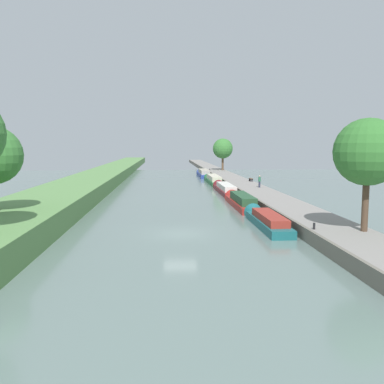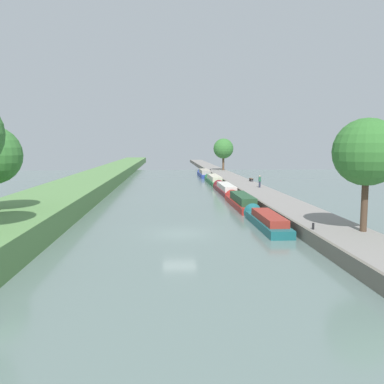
{
  "view_description": "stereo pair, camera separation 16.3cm",
  "coord_description": "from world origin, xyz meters",
  "px_view_note": "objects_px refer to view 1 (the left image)",
  "views": [
    {
      "loc": [
        -1.14,
        -29.99,
        6.65
      ],
      "look_at": [
        2.16,
        18.72,
        1.0
      ],
      "focal_mm": 37.9,
      "sensor_mm": 36.0,
      "label": 1
    },
    {
      "loc": [
        -0.98,
        -30.0,
        6.65
      ],
      "look_at": [
        2.16,
        18.72,
        1.0
      ],
      "focal_mm": 37.9,
      "sensor_mm": 36.0,
      "label": 2
    }
  ],
  "objects_px": {
    "narrowboat_maroon": "(225,189)",
    "narrowboat_red": "(241,201)",
    "mooring_bollard_far": "(210,170)",
    "mooring_bollard_near": "(314,226)",
    "park_bench": "(251,179)",
    "narrowboat_teal": "(266,220)",
    "person_walking": "(260,181)",
    "narrowboat_green": "(213,180)",
    "narrowboat_blue": "(203,174)"
  },
  "relations": [
    {
      "from": "narrowboat_maroon",
      "to": "narrowboat_blue",
      "type": "height_order",
      "value": "narrowboat_blue"
    },
    {
      "from": "narrowboat_maroon",
      "to": "narrowboat_blue",
      "type": "bearing_deg",
      "value": 90.53
    },
    {
      "from": "narrowboat_teal",
      "to": "mooring_bollard_near",
      "type": "height_order",
      "value": "mooring_bollard_near"
    },
    {
      "from": "narrowboat_teal",
      "to": "narrowboat_blue",
      "type": "bearing_deg",
      "value": 90.12
    },
    {
      "from": "mooring_bollard_far",
      "to": "park_bench",
      "type": "xyz_separation_m",
      "value": [
        3.55,
        -27.33,
        0.12
      ]
    },
    {
      "from": "person_walking",
      "to": "mooring_bollard_far",
      "type": "bearing_deg",
      "value": 94.24
    },
    {
      "from": "mooring_bollard_near",
      "to": "mooring_bollard_far",
      "type": "xyz_separation_m",
      "value": [
        0.0,
        64.36,
        0.0
      ]
    },
    {
      "from": "narrowboat_teal",
      "to": "narrowboat_green",
      "type": "bearing_deg",
      "value": 89.78
    },
    {
      "from": "narrowboat_red",
      "to": "mooring_bollard_far",
      "type": "distance_m",
      "value": 47.72
    },
    {
      "from": "narrowboat_teal",
      "to": "mooring_bollard_far",
      "type": "distance_m",
      "value": 58.49
    },
    {
      "from": "narrowboat_green",
      "to": "narrowboat_maroon",
      "type": "bearing_deg",
      "value": -89.98
    },
    {
      "from": "narrowboat_maroon",
      "to": "mooring_bollard_near",
      "type": "bearing_deg",
      "value": -86.76
    },
    {
      "from": "narrowboat_red",
      "to": "narrowboat_blue",
      "type": "xyz_separation_m",
      "value": [
        -0.03,
        42.37,
        0.05
      ]
    },
    {
      "from": "narrowboat_green",
      "to": "narrowboat_blue",
      "type": "bearing_deg",
      "value": 90.99
    },
    {
      "from": "narrowboat_teal",
      "to": "mooring_bollard_near",
      "type": "relative_size",
      "value": 22.65
    },
    {
      "from": "narrowboat_teal",
      "to": "narrowboat_blue",
      "type": "distance_m",
      "value": 53.14
    },
    {
      "from": "narrowboat_teal",
      "to": "mooring_bollard_near",
      "type": "xyz_separation_m",
      "value": [
        1.86,
        -5.9,
        0.65
      ]
    },
    {
      "from": "narrowboat_teal",
      "to": "narrowboat_red",
      "type": "xyz_separation_m",
      "value": [
        -0.08,
        10.78,
        0.09
      ]
    },
    {
      "from": "narrowboat_green",
      "to": "mooring_bollard_near",
      "type": "xyz_separation_m",
      "value": [
        1.71,
        -43.96,
        0.54
      ]
    },
    {
      "from": "narrowboat_maroon",
      "to": "narrowboat_blue",
      "type": "relative_size",
      "value": 1.07
    },
    {
      "from": "mooring_bollard_near",
      "to": "mooring_bollard_far",
      "type": "bearing_deg",
      "value": 90.0
    },
    {
      "from": "narrowboat_blue",
      "to": "park_bench",
      "type": "bearing_deg",
      "value": -75.91
    },
    {
      "from": "narrowboat_maroon",
      "to": "park_bench",
      "type": "xyz_separation_m",
      "value": [
        5.26,
        6.94,
        0.75
      ]
    },
    {
      "from": "narrowboat_maroon",
      "to": "person_walking",
      "type": "bearing_deg",
      "value": -29.07
    },
    {
      "from": "narrowboat_blue",
      "to": "mooring_bollard_near",
      "type": "xyz_separation_m",
      "value": [
        1.97,
        -59.04,
        0.5
      ]
    },
    {
      "from": "narrowboat_teal",
      "to": "narrowboat_red",
      "type": "relative_size",
      "value": 0.88
    },
    {
      "from": "person_walking",
      "to": "mooring_bollard_near",
      "type": "bearing_deg",
      "value": -95.62
    },
    {
      "from": "narrowboat_blue",
      "to": "person_walking",
      "type": "xyz_separation_m",
      "value": [
        4.69,
        -31.41,
        1.15
      ]
    },
    {
      "from": "mooring_bollard_far",
      "to": "narrowboat_teal",
      "type": "bearing_deg",
      "value": -91.82
    },
    {
      "from": "narrowboat_maroon",
      "to": "mooring_bollard_far",
      "type": "relative_size",
      "value": 29.93
    },
    {
      "from": "mooring_bollard_near",
      "to": "narrowboat_blue",
      "type": "bearing_deg",
      "value": 91.91
    },
    {
      "from": "narrowboat_maroon",
      "to": "narrowboat_red",
      "type": "bearing_deg",
      "value": -90.99
    },
    {
      "from": "mooring_bollard_far",
      "to": "narrowboat_green",
      "type": "bearing_deg",
      "value": -94.8
    },
    {
      "from": "narrowboat_red",
      "to": "narrowboat_blue",
      "type": "distance_m",
      "value": 42.37
    },
    {
      "from": "narrowboat_green",
      "to": "narrowboat_blue",
      "type": "xyz_separation_m",
      "value": [
        -0.26,
        15.08,
        0.04
      ]
    },
    {
      "from": "narrowboat_red",
      "to": "narrowboat_green",
      "type": "distance_m",
      "value": 27.29
    },
    {
      "from": "park_bench",
      "to": "mooring_bollard_far",
      "type": "bearing_deg",
      "value": 97.41
    },
    {
      "from": "narrowboat_blue",
      "to": "park_bench",
      "type": "relative_size",
      "value": 8.39
    },
    {
      "from": "narrowboat_teal",
      "to": "narrowboat_green",
      "type": "relative_size",
      "value": 0.72
    },
    {
      "from": "person_walking",
      "to": "mooring_bollard_near",
      "type": "xyz_separation_m",
      "value": [
        -2.72,
        -27.63,
        -0.65
      ]
    },
    {
      "from": "person_walking",
      "to": "park_bench",
      "type": "xyz_separation_m",
      "value": [
        0.83,
        9.4,
        -0.53
      ]
    },
    {
      "from": "narrowboat_green",
      "to": "narrowboat_blue",
      "type": "distance_m",
      "value": 15.08
    },
    {
      "from": "mooring_bollard_near",
      "to": "park_bench",
      "type": "relative_size",
      "value": 0.3
    },
    {
      "from": "narrowboat_teal",
      "to": "park_bench",
      "type": "relative_size",
      "value": 6.8
    },
    {
      "from": "narrowboat_teal",
      "to": "mooring_bollard_near",
      "type": "bearing_deg",
      "value": -72.53
    },
    {
      "from": "narrowboat_red",
      "to": "narrowboat_blue",
      "type": "bearing_deg",
      "value": 90.05
    },
    {
      "from": "narrowboat_teal",
      "to": "narrowboat_maroon",
      "type": "height_order",
      "value": "narrowboat_maroon"
    },
    {
      "from": "narrowboat_maroon",
      "to": "mooring_bollard_far",
      "type": "bearing_deg",
      "value": 87.15
    },
    {
      "from": "narrowboat_blue",
      "to": "mooring_bollard_far",
      "type": "relative_size",
      "value": 27.96
    },
    {
      "from": "narrowboat_red",
      "to": "mooring_bollard_near",
      "type": "bearing_deg",
      "value": -83.37
    }
  ]
}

